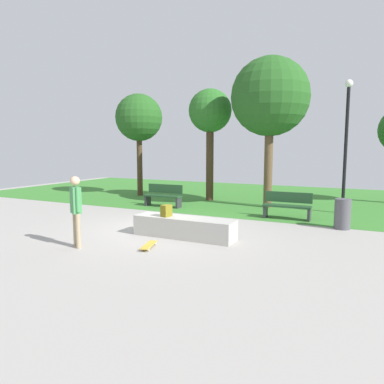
% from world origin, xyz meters
% --- Properties ---
extents(ground_plane, '(28.00, 28.00, 0.00)m').
position_xyz_m(ground_plane, '(0.00, 0.00, 0.00)').
color(ground_plane, '#9E9993').
extents(grass_lawn, '(26.60, 11.53, 0.01)m').
position_xyz_m(grass_lawn, '(0.00, 8.24, 0.00)').
color(grass_lawn, '#387A2D').
rests_on(grass_lawn, ground_plane).
extents(concrete_ledge, '(2.84, 0.70, 0.55)m').
position_xyz_m(concrete_ledge, '(1.09, -0.62, 0.28)').
color(concrete_ledge, '#A8A59E').
rests_on(concrete_ledge, ground_plane).
extents(backpack_on_ledge, '(0.25, 0.31, 0.32)m').
position_xyz_m(backpack_on_ledge, '(0.59, -0.71, 0.71)').
color(backpack_on_ledge, olive).
rests_on(backpack_on_ledge, concrete_ledge).
extents(skater_performing_trick, '(0.38, 0.34, 1.75)m').
position_xyz_m(skater_performing_trick, '(-0.82, -2.63, 1.03)').
color(skater_performing_trick, tan).
rests_on(skater_performing_trick, ground_plane).
extents(skateboard_by_ledge, '(0.41, 0.82, 0.08)m').
position_xyz_m(skateboard_by_ledge, '(0.78, -1.90, 0.06)').
color(skateboard_by_ledge, gold).
rests_on(skateboard_by_ledge, ground_plane).
extents(skateboard_spare, '(0.78, 0.59, 0.08)m').
position_xyz_m(skateboard_spare, '(-1.29, 1.79, 0.06)').
color(skateboard_spare, gold).
rests_on(skateboard_spare, ground_plane).
extents(park_bench_near_path, '(1.61, 0.49, 0.91)m').
position_xyz_m(park_bench_near_path, '(-2.06, 3.59, 0.48)').
color(park_bench_near_path, '#1E4223').
rests_on(park_bench_near_path, ground_plane).
extents(park_bench_far_left, '(1.61, 0.49, 0.91)m').
position_xyz_m(park_bench_far_left, '(3.07, 3.23, 0.48)').
color(park_bench_far_left, '#1E4223').
rests_on(park_bench_far_left, ground_plane).
extents(tree_tall_oak, '(1.95, 1.95, 5.06)m').
position_xyz_m(tree_tall_oak, '(-1.07, 6.09, 3.96)').
color(tree_tall_oak, '#42301E').
rests_on(tree_tall_oak, grass_lawn).
extents(tree_leaning_ash, '(3.11, 3.11, 5.98)m').
position_xyz_m(tree_leaning_ash, '(1.85, 5.31, 4.39)').
color(tree_leaning_ash, brown).
rests_on(tree_leaning_ash, grass_lawn).
extents(tree_broad_elm, '(2.33, 2.33, 5.08)m').
position_xyz_m(tree_broad_elm, '(-4.92, 6.06, 3.87)').
color(tree_broad_elm, '#42301E').
rests_on(tree_broad_elm, grass_lawn).
extents(lamp_post, '(0.28, 0.28, 4.84)m').
position_xyz_m(lamp_post, '(4.71, 5.22, 2.89)').
color(lamp_post, black).
rests_on(lamp_post, ground_plane).
extents(trash_bin, '(0.47, 0.47, 0.91)m').
position_xyz_m(trash_bin, '(4.87, 2.41, 0.46)').
color(trash_bin, '#4C4C51').
rests_on(trash_bin, ground_plane).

